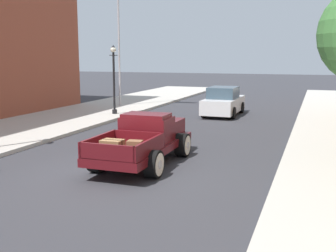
% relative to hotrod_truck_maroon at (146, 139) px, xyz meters
% --- Properties ---
extents(ground_plane, '(140.00, 140.00, 0.00)m').
position_rel_hotrod_truck_maroon_xyz_m(ground_plane, '(-0.33, -1.63, -0.75)').
color(ground_plane, '#333338').
extents(hotrod_truck_maroon, '(2.22, 4.96, 1.58)m').
position_rel_hotrod_truck_maroon_xyz_m(hotrod_truck_maroon, '(0.00, 0.00, 0.00)').
color(hotrod_truck_maroon, '#510F14').
rests_on(hotrod_truck_maroon, ground).
extents(car_background_white, '(1.89, 4.31, 1.65)m').
position_rel_hotrod_truck_maroon_xyz_m(car_background_white, '(0.03, 11.43, 0.01)').
color(car_background_white, silver).
rests_on(car_background_white, ground).
extents(street_lamp_far, '(0.50, 0.32, 3.85)m').
position_rel_hotrod_truck_maroon_xyz_m(street_lamp_far, '(-5.71, 8.91, 1.63)').
color(street_lamp_far, black).
rests_on(street_lamp_far, sidewalk_left).
extents(flagpole, '(1.74, 0.16, 9.16)m').
position_rel_hotrod_truck_maroon_xyz_m(flagpole, '(-6.99, 12.64, 5.02)').
color(flagpole, '#B2B2B7').
rests_on(flagpole, sidewalk_left).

